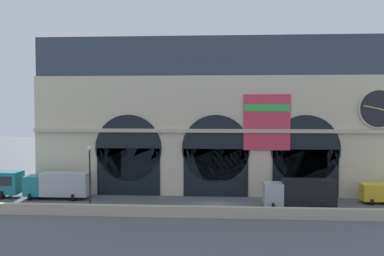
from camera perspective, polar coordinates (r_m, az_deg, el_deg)
name	(u,v)px	position (r m, az deg, el deg)	size (l,w,h in m)	color
ground_plane	(215,206)	(49.15, 2.97, -10.00)	(200.00, 200.00, 0.00)	#54565B
quay_parapet_wall	(214,212)	(44.09, 2.86, -10.78)	(90.00, 0.70, 1.10)	#B2A891
station_building	(216,118)	(55.44, 3.18, 1.29)	(44.66, 5.44, 19.39)	beige
box_truck_west	(58,184)	(54.59, -16.88, -6.99)	(7.50, 2.91, 3.12)	#19727A
box_truck_mideast	(300,193)	(48.89, 13.78, -8.11)	(7.50, 2.91, 3.12)	#ADB2B7
street_lamp_quayside	(90,170)	(46.12, -13.06, -5.35)	(0.44, 0.44, 6.90)	black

